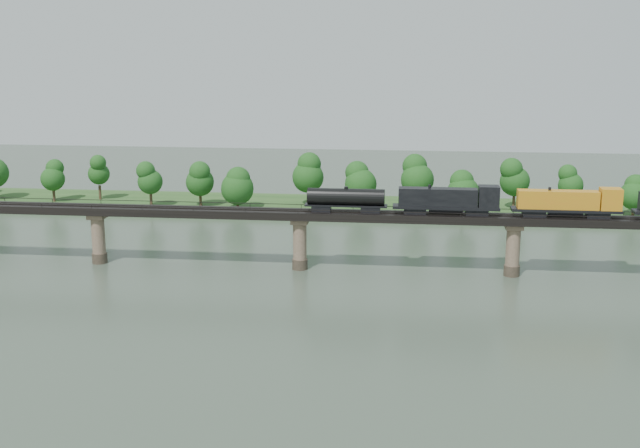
# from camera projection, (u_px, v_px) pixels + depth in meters

# --- Properties ---
(ground) EXTENTS (400.00, 400.00, 0.00)m
(ground) POSITION_uv_depth(u_px,v_px,m) (274.00, 322.00, 125.32)
(ground) COLOR #334133
(ground) RESTS_ON ground
(far_bank) EXTENTS (300.00, 24.00, 1.60)m
(far_bank) POSITION_uv_depth(u_px,v_px,m) (328.00, 207.00, 207.43)
(far_bank) COLOR #274A1D
(far_bank) RESTS_ON ground
(bridge) EXTENTS (236.00, 30.00, 11.50)m
(bridge) POSITION_uv_depth(u_px,v_px,m) (300.00, 242.00, 153.13)
(bridge) COLOR #473A2D
(bridge) RESTS_ON ground
(bridge_superstructure) EXTENTS (220.00, 4.90, 0.75)m
(bridge_superstructure) POSITION_uv_depth(u_px,v_px,m) (300.00, 209.00, 151.69)
(bridge_superstructure) COLOR black
(bridge_superstructure) RESTS_ON bridge
(far_treeline) EXTENTS (289.06, 17.54, 13.60)m
(far_treeline) POSITION_uv_depth(u_px,v_px,m) (294.00, 178.00, 202.15)
(far_treeline) COLOR #382619
(far_treeline) RESTS_ON far_bank
(freight_train) EXTENTS (79.47, 3.10, 5.47)m
(freight_train) POSITION_uv_depth(u_px,v_px,m) (527.00, 202.00, 146.65)
(freight_train) COLOR black
(freight_train) RESTS_ON bridge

